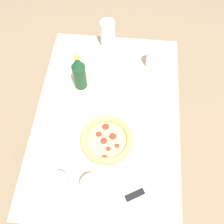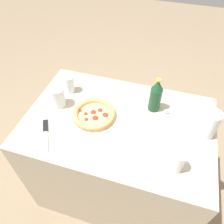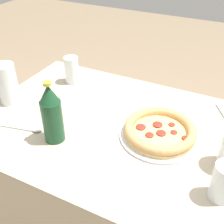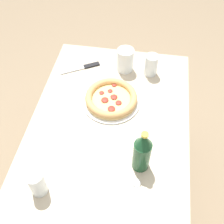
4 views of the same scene
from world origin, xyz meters
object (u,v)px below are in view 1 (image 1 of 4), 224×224
(glass_water, at_px, (60,183))
(beer_bottle, at_px, (79,73))
(knife, at_px, (146,190))
(glass_mango_juice, at_px, (92,188))
(glass_cola, at_px, (108,35))
(glass_red_wine, at_px, (152,59))
(pizza_veggie, at_px, (107,140))
(spoon, at_px, (84,65))

(glass_water, relative_size, beer_bottle, 0.52)
(glass_water, height_order, knife, glass_water)
(glass_water, xyz_separation_m, glass_mango_juice, (0.01, 0.13, 0.01))
(glass_cola, relative_size, knife, 0.83)
(glass_red_wine, bearing_deg, pizza_veggie, -22.03)
(glass_cola, bearing_deg, spoon, -34.05)
(glass_cola, height_order, glass_red_wine, glass_cola)
(glass_red_wine, height_order, knife, glass_red_wine)
(glass_cola, distance_m, spoon, 0.21)
(pizza_veggie, relative_size, spoon, 1.49)
(pizza_veggie, xyz_separation_m, glass_cola, (-0.60, -0.06, 0.05))
(glass_cola, bearing_deg, glass_water, -7.48)
(knife, xyz_separation_m, spoon, (-0.63, -0.36, 0.00))
(glass_red_wine, bearing_deg, beer_bottle, -65.52)
(pizza_veggie, distance_m, knife, 0.28)
(glass_water, height_order, beer_bottle, beer_bottle)
(pizza_veggie, bearing_deg, glass_mango_juice, -8.26)
(glass_mango_juice, height_order, knife, glass_mango_juice)
(glass_water, bearing_deg, beer_bottle, -179.92)
(glass_water, xyz_separation_m, beer_bottle, (-0.53, -0.00, 0.05))
(glass_mango_juice, distance_m, beer_bottle, 0.55)
(glass_mango_juice, relative_size, knife, 0.63)
(spoon, bearing_deg, knife, 29.29)
(pizza_veggie, height_order, beer_bottle, beer_bottle)
(glass_red_wine, bearing_deg, glass_water, -27.15)
(knife, height_order, spoon, spoon)
(glass_mango_juice, xyz_separation_m, spoon, (-0.66, -0.14, -0.05))
(glass_red_wine, distance_m, spoon, 0.36)
(spoon, bearing_deg, beer_bottle, 2.13)
(glass_mango_juice, bearing_deg, spoon, -168.43)
(pizza_veggie, xyz_separation_m, beer_bottle, (-0.31, -0.16, 0.08))
(pizza_veggie, relative_size, glass_mango_juice, 2.21)
(pizza_veggie, height_order, glass_cola, glass_cola)
(glass_water, bearing_deg, spoon, -179.52)
(glass_cola, distance_m, beer_bottle, 0.31)
(glass_mango_juice, relative_size, glass_cola, 0.76)
(pizza_veggie, distance_m, glass_cola, 0.60)
(pizza_veggie, xyz_separation_m, glass_mango_juice, (0.23, -0.03, 0.04))
(glass_red_wine, distance_m, knife, 0.67)
(pizza_veggie, relative_size, beer_bottle, 1.25)
(glass_cola, xyz_separation_m, glass_red_wine, (0.13, 0.24, -0.02))
(glass_water, distance_m, glass_cola, 0.83)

